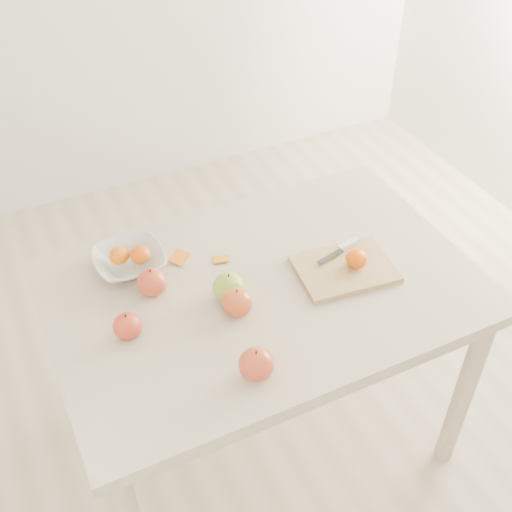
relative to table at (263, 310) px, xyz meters
name	(u,v)px	position (x,y,z in m)	size (l,w,h in m)	color
ground	(262,436)	(0.00, 0.00, -0.65)	(3.50, 3.50, 0.00)	#C6B293
table	(263,310)	(0.00, 0.00, 0.00)	(1.20, 0.80, 0.75)	#C2AC92
cutting_board	(344,269)	(0.24, -0.05, 0.11)	(0.27, 0.20, 0.02)	tan
board_tangerine	(356,258)	(0.27, -0.06, 0.14)	(0.06, 0.06, 0.05)	#E94308
fruit_bowl	(129,261)	(-0.32, 0.24, 0.12)	(0.20, 0.20, 0.05)	silver
bowl_tangerine_near	(119,255)	(-0.34, 0.25, 0.15)	(0.06, 0.06, 0.05)	#D36607
bowl_tangerine_far	(140,255)	(-0.29, 0.22, 0.15)	(0.06, 0.06, 0.05)	#CD5C07
orange_peel_a	(179,259)	(-0.18, 0.21, 0.10)	(0.06, 0.04, 0.00)	#C75D0E
orange_peel_b	(221,260)	(-0.07, 0.15, 0.10)	(0.04, 0.04, 0.00)	orange
paring_knife	(346,246)	(0.28, 0.02, 0.12)	(0.17, 0.06, 0.01)	white
apple_green	(229,287)	(-0.11, 0.00, 0.14)	(0.09, 0.09, 0.08)	olive
apple_red_a	(152,282)	(-0.29, 0.11, 0.14)	(0.08, 0.08, 0.08)	#A4161F
apple_red_d	(127,326)	(-0.40, -0.02, 0.13)	(0.08, 0.08, 0.07)	maroon
apple_red_e	(237,302)	(-0.11, -0.06, 0.14)	(0.08, 0.08, 0.08)	maroon
apple_red_c	(256,364)	(-0.16, -0.28, 0.14)	(0.09, 0.09, 0.08)	maroon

